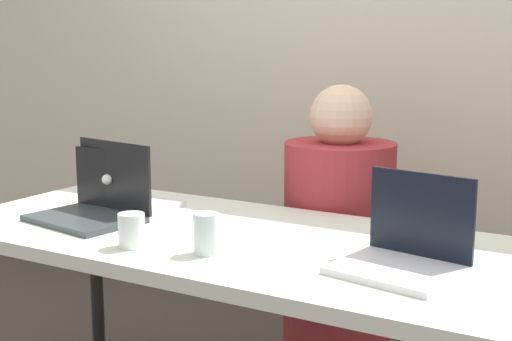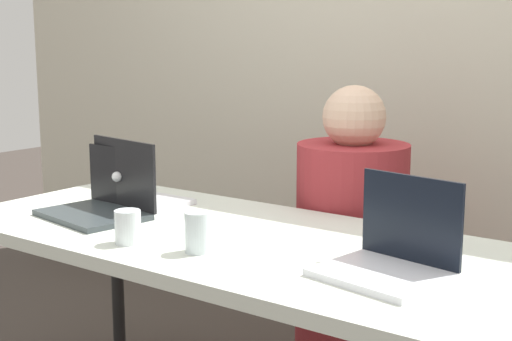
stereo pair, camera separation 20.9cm
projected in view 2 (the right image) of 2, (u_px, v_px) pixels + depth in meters
The scene contains 8 objects.
back_wall at pixel (418, 48), 2.94m from camera, with size 4.87×0.10×2.50m, color beige.
desk at pixel (240, 255), 2.07m from camera, with size 1.87×0.78×0.72m.
person_at_center at pixel (351, 261), 2.55m from camera, with size 0.43×0.43×1.13m.
laptop_back_left at pixel (136, 193), 2.42m from camera, with size 0.30×0.25×0.21m.
laptop_front_right at pixel (391, 254), 1.71m from camera, with size 0.32×0.29×0.23m.
laptop_front_left at pixel (104, 200), 2.29m from camera, with size 0.37×0.30×0.24m.
water_glass_left at pixel (128, 229), 1.97m from camera, with size 0.07×0.07×0.09m.
water_glass_center at pixel (198, 235), 1.89m from camera, with size 0.07×0.07×0.11m.
Camera 2 is at (1.20, -1.59, 1.28)m, focal length 50.00 mm.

